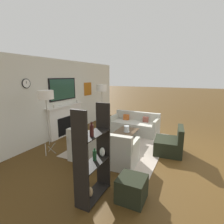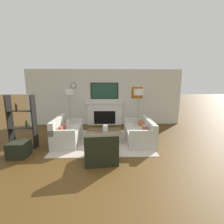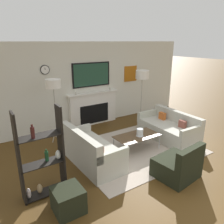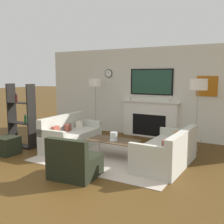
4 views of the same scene
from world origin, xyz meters
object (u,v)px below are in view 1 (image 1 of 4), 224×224
at_px(couch_right, 135,126).
at_px(coffee_table, 125,133).
at_px(floor_lamp_right, 102,88).
at_px(hurricane_candle, 127,129).
at_px(armchair, 170,144).
at_px(floor_lamp_left, 46,96).
at_px(couch_left, 103,150).
at_px(shelf_unit, 93,158).
at_px(ottoman, 132,189).

xyz_separation_m(couch_right, coffee_table, (-1.26, -0.08, 0.11)).
height_order(coffee_table, floor_lamp_right, floor_lamp_right).
xyz_separation_m(hurricane_candle, floor_lamp_right, (1.46, 1.68, 1.13)).
bearing_deg(armchair, floor_lamp_left, 116.40).
relative_size(couch_left, armchair, 1.92).
bearing_deg(shelf_unit, coffee_table, 9.01).
distance_m(couch_left, armchair, 1.92).
bearing_deg(couch_left, armchair, -49.37).
relative_size(floor_lamp_right, shelf_unit, 1.08).
height_order(couch_right, floor_lamp_right, floor_lamp_right).
bearing_deg(shelf_unit, couch_right, 7.21).
distance_m(couch_right, coffee_table, 1.26).
height_order(hurricane_candle, shelf_unit, shelf_unit).
bearing_deg(shelf_unit, ottoman, -72.71).
xyz_separation_m(couch_left, floor_lamp_left, (-0.24, 1.55, 1.32)).
xyz_separation_m(floor_lamp_right, ottoman, (-3.81, -2.67, -1.42)).
bearing_deg(coffee_table, floor_lamp_right, 47.27).
bearing_deg(couch_right, hurricane_candle, -173.99).
height_order(coffee_table, floor_lamp_left, floor_lamp_left).
distance_m(couch_right, ottoman, 3.74).
bearing_deg(ottoman, floor_lamp_left, 73.88).
distance_m(coffee_table, ottoman, 2.54).
relative_size(couch_right, floor_lamp_right, 0.99).
relative_size(floor_lamp_right, ottoman, 3.78).
bearing_deg(ottoman, coffee_table, 24.35).
distance_m(coffee_table, hurricane_candle, 0.13).
bearing_deg(couch_right, couch_left, -179.97).
relative_size(hurricane_candle, shelf_unit, 0.12).
height_order(couch_left, hurricane_candle, couch_left).
relative_size(couch_left, couch_right, 0.96).
bearing_deg(hurricane_candle, floor_lamp_left, 133.32).
xyz_separation_m(floor_lamp_right, shelf_unit, (-4.02, -2.03, -0.88)).
height_order(floor_lamp_right, shelf_unit, floor_lamp_right).
distance_m(armchair, hurricane_candle, 1.36).
distance_m(hurricane_candle, ottoman, 2.57).
xyz_separation_m(couch_right, floor_lamp_left, (-2.79, 1.55, 1.34)).
distance_m(couch_left, couch_right, 2.55).
height_order(armchair, floor_lamp_left, floor_lamp_left).
bearing_deg(couch_left, ottoman, -132.16).
bearing_deg(floor_lamp_right, floor_lamp_left, 180.00).
relative_size(floor_lamp_left, shelf_unit, 1.07).
bearing_deg(couch_left, floor_lamp_right, 29.02).
distance_m(floor_lamp_left, shelf_unit, 2.42).
height_order(armchair, hurricane_candle, armchair).
xyz_separation_m(couch_left, coffee_table, (1.29, -0.08, 0.08)).
distance_m(couch_left, floor_lamp_left, 2.05).
relative_size(floor_lamp_left, floor_lamp_right, 0.99).
distance_m(couch_left, floor_lamp_right, 3.46).
bearing_deg(coffee_table, shelf_unit, -170.99).
bearing_deg(floor_lamp_left, shelf_unit, -115.67).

